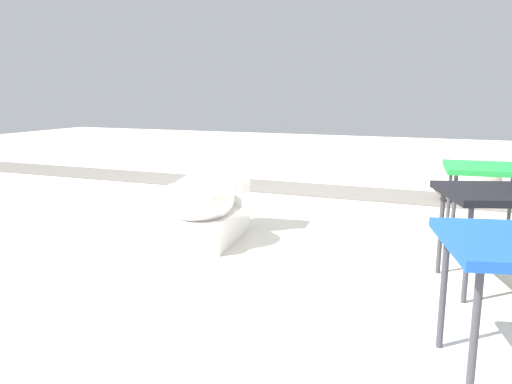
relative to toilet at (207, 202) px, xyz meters
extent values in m
plane|color=beige|center=(-0.30, -0.30, -0.22)|extent=(14.00, 14.00, 0.00)
cube|color=#605B56|center=(-1.64, 0.20, -0.21)|extent=(0.56, 8.00, 0.01)
cube|color=white|center=(0.00, 0.00, -0.14)|extent=(0.64, 0.41, 0.17)
ellipsoid|color=white|center=(0.10, 0.01, 0.04)|extent=(0.48, 0.41, 0.28)
cylinder|color=white|center=(0.10, 0.01, 0.10)|extent=(0.44, 0.44, 0.03)
cube|color=white|center=(-0.21, -0.03, 0.10)|extent=(0.22, 0.36, 0.30)
cube|color=white|center=(-0.21, -0.03, 0.27)|extent=(0.25, 0.39, 0.04)
cylinder|color=silver|center=(-0.22, 0.05, 0.29)|extent=(0.02, 0.02, 0.01)
cube|color=#1E8C38|center=(-0.56, 1.47, 0.20)|extent=(0.48, 0.48, 0.03)
cylinder|color=#38383D|center=(-0.38, 1.32, -0.02)|extent=(0.02, 0.02, 0.40)
cylinder|color=#38383D|center=(-0.72, 1.29, -0.02)|extent=(0.02, 0.02, 0.40)
cylinder|color=#38383D|center=(-0.75, 1.62, -0.02)|extent=(0.02, 0.02, 0.40)
cube|color=black|center=(0.20, 1.48, 0.20)|extent=(0.56, 0.56, 0.03)
cylinder|color=#38383D|center=(0.41, 1.38, -0.02)|extent=(0.02, 0.02, 0.40)
cylinder|color=#38383D|center=(0.09, 1.27, -0.02)|extent=(0.02, 0.02, 0.40)
cylinder|color=#38383D|center=(1.16, 1.38, -0.02)|extent=(0.02, 0.02, 0.40)
cylinder|color=#38383D|center=(0.83, 1.30, -0.02)|extent=(0.02, 0.02, 0.40)
ellipsoid|color=#ADA899|center=(-1.60, 1.39, -0.04)|extent=(0.54, 0.60, 0.35)
camera|label=1|loc=(2.49, 1.31, 0.62)|focal=35.00mm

